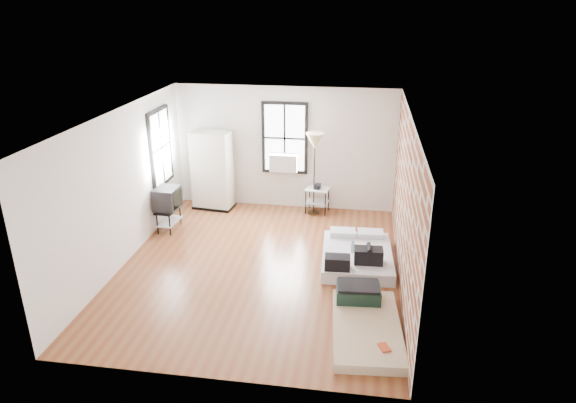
% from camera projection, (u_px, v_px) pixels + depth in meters
% --- Properties ---
extents(ground, '(6.00, 6.00, 0.00)m').
position_uv_depth(ground, '(260.00, 267.00, 9.39)').
color(ground, brown).
rests_on(ground, ground).
extents(room_shell, '(5.02, 6.02, 2.80)m').
position_uv_depth(room_shell, '(275.00, 171.00, 9.04)').
color(room_shell, silver).
rests_on(room_shell, ground).
extents(mattress_main, '(1.35, 1.78, 0.55)m').
position_uv_depth(mattress_main, '(357.00, 255.00, 9.47)').
color(mattress_main, white).
rests_on(mattress_main, ground).
extents(mattress_bare, '(1.12, 1.93, 0.40)m').
position_uv_depth(mattress_bare, '(365.00, 319.00, 7.66)').
color(mattress_bare, '#C5B08E').
rests_on(mattress_bare, ground).
extents(wardrobe, '(0.97, 0.63, 1.81)m').
position_uv_depth(wardrobe, '(212.00, 171.00, 11.71)').
color(wardrobe, black).
rests_on(wardrobe, ground).
extents(side_table, '(0.56, 0.47, 0.68)m').
position_uv_depth(side_table, '(317.00, 193.00, 11.61)').
color(side_table, black).
rests_on(side_table, ground).
extents(floor_lamp, '(0.40, 0.40, 1.87)m').
position_uv_depth(floor_lamp, '(315.00, 145.00, 11.12)').
color(floor_lamp, '#2F210F').
rests_on(floor_lamp, ground).
extents(tv_stand, '(0.49, 0.68, 0.93)m').
position_uv_depth(tv_stand, '(168.00, 200.00, 10.66)').
color(tv_stand, black).
rests_on(tv_stand, ground).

